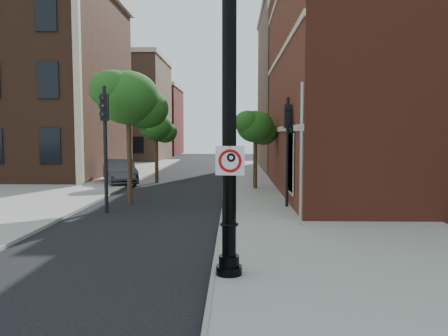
{
  "coord_description": "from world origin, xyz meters",
  "views": [
    {
      "loc": [
        2.52,
        -9.59,
        3.29
      ],
      "look_at": [
        2.25,
        2.0,
        2.36
      ],
      "focal_mm": 35.0,
      "sensor_mm": 36.0,
      "label": 1
    }
  ],
  "objects_px": {
    "no_parking_sign": "(230,160)",
    "traffic_signal_right": "(288,134)",
    "lamppost": "(229,137)",
    "parked_car": "(120,172)",
    "traffic_signal_left": "(105,128)"
  },
  "relations": [
    {
      "from": "no_parking_sign",
      "to": "traffic_signal_right",
      "type": "relative_size",
      "value": 0.13
    },
    {
      "from": "lamppost",
      "to": "no_parking_sign",
      "type": "xyz_separation_m",
      "value": [
        0.02,
        -0.18,
        -0.51
      ]
    },
    {
      "from": "lamppost",
      "to": "no_parking_sign",
      "type": "relative_size",
      "value": 10.93
    },
    {
      "from": "lamppost",
      "to": "no_parking_sign",
      "type": "distance_m",
      "value": 0.54
    },
    {
      "from": "parked_car",
      "to": "traffic_signal_left",
      "type": "relative_size",
      "value": 0.93
    },
    {
      "from": "no_parking_sign",
      "to": "parked_car",
      "type": "relative_size",
      "value": 0.13
    },
    {
      "from": "lamppost",
      "to": "parked_car",
      "type": "xyz_separation_m",
      "value": [
        -7.33,
        18.45,
        -2.42
      ]
    },
    {
      "from": "lamppost",
      "to": "traffic_signal_left",
      "type": "distance_m",
      "value": 9.63
    },
    {
      "from": "parked_car",
      "to": "traffic_signal_left",
      "type": "height_order",
      "value": "traffic_signal_left"
    },
    {
      "from": "parked_car",
      "to": "traffic_signal_left",
      "type": "xyz_separation_m",
      "value": [
        2.16,
        -10.33,
        2.7
      ]
    },
    {
      "from": "traffic_signal_left",
      "to": "traffic_signal_right",
      "type": "bearing_deg",
      "value": -3.35
    },
    {
      "from": "lamppost",
      "to": "parked_car",
      "type": "relative_size",
      "value": 1.44
    },
    {
      "from": "traffic_signal_left",
      "to": "parked_car",
      "type": "bearing_deg",
      "value": 90.96
    },
    {
      "from": "traffic_signal_left",
      "to": "lamppost",
      "type": "bearing_deg",
      "value": -68.36
    },
    {
      "from": "no_parking_sign",
      "to": "traffic_signal_right",
      "type": "height_order",
      "value": "traffic_signal_right"
    }
  ]
}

